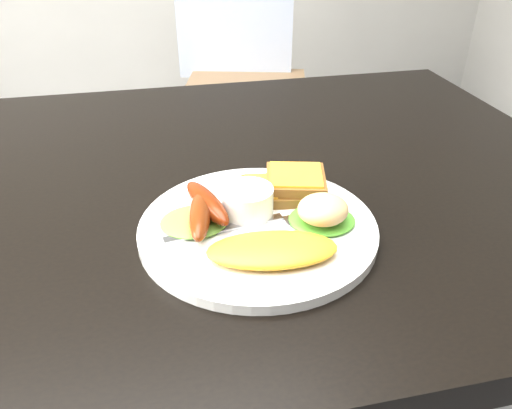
# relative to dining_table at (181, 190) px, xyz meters

# --- Properties ---
(dining_table) EXTENTS (1.20, 0.80, 0.04)m
(dining_table) POSITION_rel_dining_table_xyz_m (0.00, 0.00, 0.00)
(dining_table) COLOR black
(dining_table) RESTS_ON ground
(dining_chair) EXTENTS (0.56, 0.56, 0.05)m
(dining_chair) POSITION_rel_dining_table_xyz_m (0.33, 1.18, -0.28)
(dining_chair) COLOR #A47C55
(dining_chair) RESTS_ON ground
(person) EXTENTS (0.65, 0.50, 1.62)m
(person) POSITION_rel_dining_table_xyz_m (-0.27, 0.45, 0.08)
(person) COLOR #32568E
(person) RESTS_ON ground
(plate) EXTENTS (0.28, 0.28, 0.01)m
(plate) POSITION_rel_dining_table_xyz_m (0.08, -0.15, 0.03)
(plate) COLOR white
(plate) RESTS_ON dining_table
(lettuce_left) EXTENTS (0.09, 0.08, 0.01)m
(lettuce_left) POSITION_rel_dining_table_xyz_m (0.01, -0.14, 0.04)
(lettuce_left) COLOR #588D31
(lettuce_left) RESTS_ON plate
(lettuce_right) EXTENTS (0.09, 0.08, 0.01)m
(lettuce_right) POSITION_rel_dining_table_xyz_m (0.15, -0.17, 0.04)
(lettuce_right) COLOR #3B9B1A
(lettuce_right) RESTS_ON plate
(omelette) EXTENTS (0.15, 0.08, 0.02)m
(omelette) POSITION_rel_dining_table_xyz_m (0.08, -0.22, 0.04)
(omelette) COLOR #FFAA29
(omelette) RESTS_ON plate
(sausage_a) EXTENTS (0.04, 0.10, 0.02)m
(sausage_a) POSITION_rel_dining_table_xyz_m (0.01, -0.15, 0.05)
(sausage_a) COLOR brown
(sausage_a) RESTS_ON lettuce_left
(sausage_b) EXTENTS (0.06, 0.11, 0.03)m
(sausage_b) POSITION_rel_dining_table_xyz_m (0.02, -0.13, 0.05)
(sausage_b) COLOR #670E02
(sausage_b) RESTS_ON lettuce_left
(ramekin) EXTENTS (0.07, 0.07, 0.04)m
(ramekin) POSITION_rel_dining_table_xyz_m (0.07, -0.13, 0.05)
(ramekin) COLOR white
(ramekin) RESTS_ON plate
(toast_a) EXTENTS (0.08, 0.08, 0.01)m
(toast_a) POSITION_rel_dining_table_xyz_m (0.11, -0.09, 0.04)
(toast_a) COLOR olive
(toast_a) RESTS_ON plate
(toast_b) EXTENTS (0.09, 0.09, 0.01)m
(toast_b) POSITION_rel_dining_table_xyz_m (0.14, -0.09, 0.05)
(toast_b) COLOR maroon
(toast_b) RESTS_ON toast_a
(potato_salad) EXTENTS (0.07, 0.06, 0.03)m
(potato_salad) POSITION_rel_dining_table_xyz_m (0.15, -0.17, 0.06)
(potato_salad) COLOR beige
(potato_salad) RESTS_ON lettuce_right
(fork) EXTENTS (0.14, 0.03, 0.00)m
(fork) POSITION_rel_dining_table_xyz_m (0.04, -0.16, 0.03)
(fork) COLOR #ADAFB7
(fork) RESTS_ON plate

